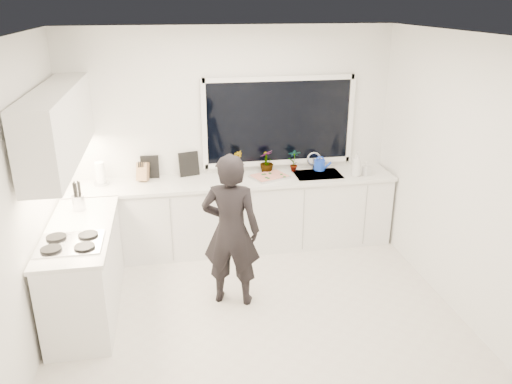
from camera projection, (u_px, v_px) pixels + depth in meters
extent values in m
cube|color=beige|center=(256.00, 312.00, 5.09)|extent=(4.00, 3.50, 0.02)
cube|color=white|center=(231.00, 138.00, 6.21)|extent=(4.00, 0.02, 2.70)
cube|color=white|center=(25.00, 202.00, 4.26)|extent=(0.02, 3.50, 2.70)
cube|color=white|center=(456.00, 175.00, 4.92)|extent=(0.02, 3.50, 2.70)
cube|color=white|center=(256.00, 33.00, 4.10)|extent=(4.00, 3.50, 0.02)
cube|color=black|center=(279.00, 121.00, 6.20)|extent=(1.80, 0.02, 1.00)
cube|color=white|center=(235.00, 215.00, 6.25)|extent=(3.92, 0.58, 0.88)
cube|color=white|center=(85.00, 271.00, 4.97)|extent=(0.58, 1.60, 0.88)
cube|color=silver|center=(235.00, 181.00, 6.08)|extent=(3.94, 0.62, 0.04)
cube|color=silver|center=(79.00, 230.00, 4.80)|extent=(0.62, 1.60, 0.04)
cube|color=white|center=(59.00, 125.00, 4.76)|extent=(0.34, 2.10, 0.70)
cube|color=silver|center=(318.00, 178.00, 6.27)|extent=(0.58, 0.42, 0.14)
cylinder|color=silver|center=(314.00, 161.00, 6.39)|extent=(0.03, 0.03, 0.22)
cube|color=black|center=(70.00, 243.00, 4.47)|extent=(0.56, 0.48, 0.03)
imported|color=black|center=(231.00, 231.00, 4.99)|extent=(0.68, 0.54, 1.61)
cube|color=silver|center=(269.00, 177.00, 6.11)|extent=(0.52, 0.45, 0.03)
cube|color=red|center=(269.00, 176.00, 6.11)|extent=(0.47, 0.41, 0.01)
cylinder|color=blue|center=(320.00, 165.00, 6.38)|extent=(0.19, 0.19, 0.13)
cylinder|color=white|center=(100.00, 174.00, 5.86)|extent=(0.12, 0.12, 0.26)
cube|color=olive|center=(143.00, 172.00, 5.99)|extent=(0.15, 0.13, 0.22)
cylinder|color=#ACADB1|center=(79.00, 203.00, 5.17)|extent=(0.17, 0.17, 0.16)
cube|color=black|center=(150.00, 167.00, 6.08)|extent=(0.22, 0.03, 0.28)
cube|color=black|center=(189.00, 164.00, 6.16)|extent=(0.25, 0.08, 0.30)
imported|color=#26662D|center=(235.00, 163.00, 6.17)|extent=(0.18, 0.15, 0.32)
imported|color=#26662D|center=(267.00, 162.00, 6.24)|extent=(0.23, 0.23, 0.30)
imported|color=#26662D|center=(294.00, 160.00, 6.30)|extent=(0.16, 0.12, 0.29)
imported|color=#D8BF66|center=(357.00, 164.00, 6.13)|extent=(0.16, 0.16, 0.31)
imported|color=#D8BF66|center=(367.00, 169.00, 6.18)|extent=(0.10, 0.10, 0.18)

